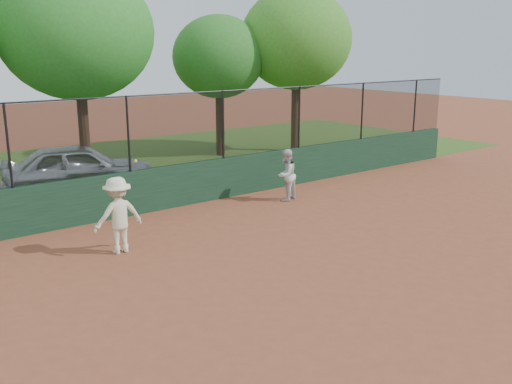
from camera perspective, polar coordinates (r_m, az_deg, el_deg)
ground at (r=11.31m, az=3.64°, el=-8.73°), size 80.00×80.00×0.00m
back_wall at (r=15.88m, az=-10.72°, el=0.16°), size 26.00×0.20×1.20m
grass_strip at (r=21.42m, az=-18.01°, el=1.72°), size 36.00×12.00×0.01m
parked_car at (r=18.40m, az=-17.24°, el=2.25°), size 4.88×3.05×1.55m
player_second at (r=16.76m, az=3.01°, el=1.71°), size 0.90×0.80×1.53m
player_main at (r=12.80m, az=-13.62°, el=-2.28°), size 1.11×0.65×2.09m
fence_assembly at (r=15.56m, az=-11.09°, el=5.99°), size 26.00×0.06×2.00m
tree_2 at (r=20.59m, az=-17.49°, el=14.99°), size 5.24×4.76×7.16m
tree_3 at (r=23.66m, az=-3.71°, el=13.30°), size 3.85×3.50×5.68m
tree_4 at (r=24.76m, az=4.07°, el=14.97°), size 4.85×4.41×6.82m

